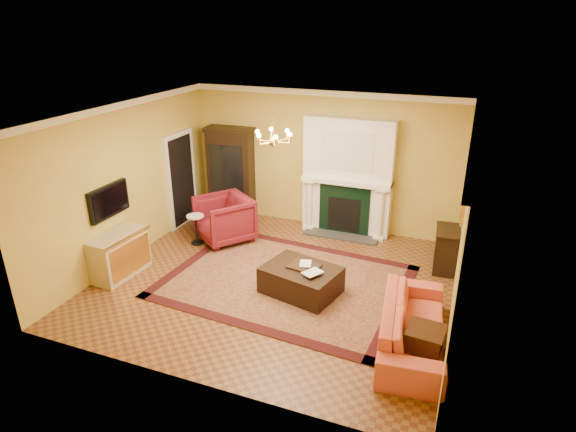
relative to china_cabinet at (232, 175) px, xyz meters
The scene contains 26 objects.
floor 3.42m from the china_cabinet, 49.69° to the right, with size 6.00×5.50×0.02m, color brown.
ceiling 3.83m from the china_cabinet, 49.69° to the right, with size 6.00×5.50×0.02m, color white.
wall_back 2.19m from the china_cabinet, ahead, with size 6.00×0.02×3.00m, color gold.
wall_front 5.68m from the china_cabinet, 68.08° to the right, with size 6.00×0.02×3.00m, color gold.
wall_left 2.69m from the china_cabinet, 109.83° to the right, with size 0.02×5.50×3.00m, color gold.
wall_right 5.72m from the china_cabinet, 25.93° to the right, with size 0.02×5.50×3.00m, color gold.
fireplace 2.72m from the china_cabinet, ahead, with size 1.90×0.70×2.50m.
crown_molding 3.25m from the china_cabinet, 35.98° to the right, with size 6.00×5.50×0.12m.
doorway 1.16m from the china_cabinet, 136.84° to the right, with size 0.08×1.05×2.10m.
tv_panel 3.22m from the china_cabinet, 105.11° to the right, with size 0.09×0.95×0.58m.
gilt_mirror 5.23m from the china_cabinet, 12.11° to the right, with size 0.06×0.76×1.05m.
chandelier 3.64m from the china_cabinet, 49.69° to the right, with size 0.63×0.55×0.53m.
oriental_rug 3.49m from the china_cabinet, 46.73° to the right, with size 4.16×3.12×0.02m, color #440E13.
china_cabinet is the anchor object (origin of this frame).
wingback_armchair 1.45m from the china_cabinet, 70.05° to the right, with size 1.02×0.96×1.05m, color maroon.
pedestal_table 1.77m from the china_cabinet, 90.03° to the right, with size 0.35×0.35×0.63m.
commode 3.38m from the china_cabinet, 100.69° to the right, with size 0.51×1.08×0.80m, color beige.
coral_sofa 5.79m from the china_cabinet, 36.51° to the right, with size 2.23×0.65×0.87m, color #E34A48.
end_table 6.19m from the china_cabinet, 38.12° to the right, with size 0.45×0.45×0.53m, color #381C0F.
console_table 5.02m from the china_cabinet, 10.72° to the right, with size 0.40×0.70×0.78m, color black.
leather_ottoman 3.85m from the china_cabinet, 45.02° to the right, with size 1.23×0.89×0.46m, color black.
ottoman_tray 3.81m from the china_cabinet, 44.18° to the right, with size 0.50×0.39×0.03m, color black.
book_a 3.72m from the china_cabinet, 44.91° to the right, with size 0.19×0.02×0.26m, color gray.
book_b 3.97m from the china_cabinet, 44.50° to the right, with size 0.23×0.02×0.31m, color gray.
topiary_left 2.09m from the china_cabinet, ahead, with size 0.16×0.16×0.44m.
topiary_right 3.53m from the china_cabinet, ahead, with size 0.15×0.15×0.41m.
Camera 1 is at (2.92, -6.92, 4.40)m, focal length 30.00 mm.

